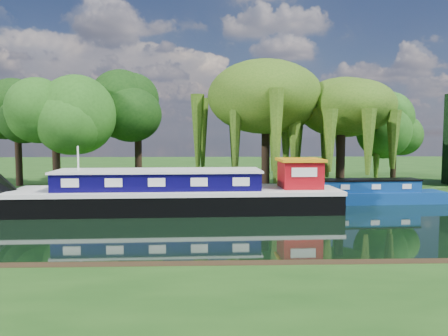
{
  "coord_description": "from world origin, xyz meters",
  "views": [
    {
      "loc": [
        -5.04,
        -23.18,
        5.0
      ],
      "look_at": [
        -4.12,
        4.12,
        2.8
      ],
      "focal_mm": 35.0,
      "sensor_mm": 36.0,
      "label": 1
    }
  ],
  "objects": [
    {
      "name": "ground",
      "position": [
        0.0,
        0.0,
        0.0
      ],
      "size": [
        120.0,
        120.0,
        0.0
      ],
      "primitive_type": "plane",
      "color": "black"
    },
    {
      "name": "far_bank",
      "position": [
        0.0,
        34.0,
        0.23
      ],
      "size": [
        120.0,
        52.0,
        0.45
      ],
      "primitive_type": "cube",
      "color": "#194011",
      "rests_on": "ground"
    },
    {
      "name": "dutch_barge",
      "position": [
        -6.95,
        4.62,
        1.08
      ],
      "size": [
        20.78,
        5.32,
        4.36
      ],
      "rotation": [
        0.0,
        0.0,
        0.03
      ],
      "color": "black",
      "rests_on": "ground"
    },
    {
      "name": "narrowboat",
      "position": [
        5.4,
        7.3,
        0.66
      ],
      "size": [
        12.82,
        2.83,
        1.85
      ],
      "rotation": [
        0.0,
        0.0,
        0.06
      ],
      "color": "navy",
      "rests_on": "ground"
    },
    {
      "name": "red_dinghy",
      "position": [
        -11.26,
        6.42,
        0.0
      ],
      "size": [
        3.07,
        2.51,
        0.56
      ],
      "primitive_type": "imported",
      "rotation": [
        0.0,
        0.0,
        1.82
      ],
      "color": "maroon",
      "rests_on": "ground"
    },
    {
      "name": "willow_left",
      "position": [
        -0.3,
        13.43,
        7.74
      ],
      "size": [
        8.37,
        8.37,
        10.03
      ],
      "color": "black",
      "rests_on": "far_bank"
    },
    {
      "name": "willow_right",
      "position": [
        5.39,
        11.12,
        6.39
      ],
      "size": [
        6.68,
        6.68,
        8.14
      ],
      "color": "black",
      "rests_on": "far_bank"
    },
    {
      "name": "tree_far_left",
      "position": [
        -17.18,
        11.77,
        6.5
      ],
      "size": [
        5.49,
        5.49,
        8.84
      ],
      "color": "black",
      "rests_on": "far_bank"
    },
    {
      "name": "tree_far_back",
      "position": [
        -21.51,
        14.99,
        6.21
      ],
      "size": [
        4.9,
        4.9,
        8.25
      ],
      "color": "black",
      "rests_on": "far_bank"
    },
    {
      "name": "tree_far_mid",
      "position": [
        -11.55,
        16.99,
        6.86
      ],
      "size": [
        5.69,
        5.69,
        9.3
      ],
      "color": "black",
      "rests_on": "far_bank"
    },
    {
      "name": "tree_far_right",
      "position": [
        11.15,
        14.57,
        5.23
      ],
      "size": [
        4.23,
        4.23,
        6.92
      ],
      "color": "black",
      "rests_on": "far_bank"
    },
    {
      "name": "lamppost",
      "position": [
        0.5,
        10.5,
        2.42
      ],
      "size": [
        0.36,
        0.36,
        2.56
      ],
      "color": "silver",
      "rests_on": "far_bank"
    },
    {
      "name": "mooring_posts",
      "position": [
        -0.5,
        8.4,
        0.95
      ],
      "size": [
        19.16,
        0.16,
        1.0
      ],
      "color": "silver",
      "rests_on": "far_bank"
    }
  ]
}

